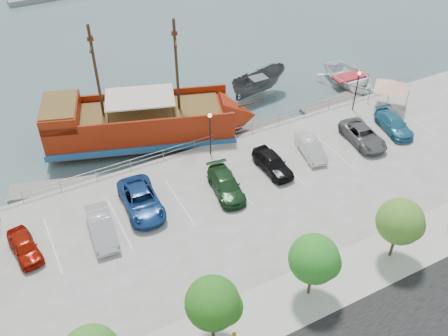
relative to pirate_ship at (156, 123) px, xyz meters
name	(u,v)px	position (x,y,z in m)	size (l,w,h in m)	color
ground	(246,207)	(3.01, -11.87, -2.10)	(160.00, 160.00, 0.00)	#3C5155
sidewalk	(321,287)	(3.01, -21.87, -1.09)	(100.00, 4.00, 0.05)	#B5B4A5
seawall_railing	(204,142)	(3.01, -4.07, -0.57)	(50.00, 0.06, 1.00)	gray
pirate_ship	(156,123)	(0.00, 0.00, 0.00)	(20.24, 11.21, 12.54)	maroon
patrol_boat	(258,85)	(12.76, 2.83, -0.78)	(2.57, 6.84, 2.65)	#4A4B4D
speedboat	(350,79)	(23.05, 0.07, -1.31)	(5.49, 7.69, 1.59)	white
dock_west	(54,189)	(-10.44, -2.67, -1.89)	(7.31, 2.09, 0.42)	gray
dock_mid	(262,126)	(9.97, -2.67, -1.91)	(6.55, 1.87, 0.37)	#6B6358
dock_east	(332,105)	(18.66, -2.67, -1.89)	(7.26, 2.07, 0.41)	#6E665C
canopy_tent	(392,80)	(22.44, -6.43, 1.93)	(4.34, 4.34, 3.48)	slate
fire_hydrant	(234,336)	(-3.98, -22.67, -0.67)	(0.27, 0.27, 0.79)	gold
lamp_post_mid	(210,127)	(3.01, -5.37, 1.84)	(0.36, 0.36, 4.28)	black
lamp_post_right	(357,84)	(19.01, -5.37, 1.84)	(0.36, 0.36, 4.28)	black
tree_c	(215,304)	(-4.85, -21.94, 2.20)	(3.30, 3.20, 5.00)	#473321
tree_d	(316,260)	(2.15, -21.94, 2.20)	(3.30, 3.20, 5.00)	#473321
tree_e	(402,222)	(9.15, -21.94, 2.20)	(3.30, 3.20, 5.00)	#473321
parked_car_a	(24,247)	(-13.80, -9.74, -0.41)	(1.64, 4.08, 1.39)	#971305
parked_car_b	(102,227)	(-8.44, -10.52, -0.30)	(1.70, 4.88, 1.61)	silver
parked_car_c	(141,201)	(-4.86, -9.16, -0.29)	(2.68, 5.81, 1.62)	navy
parked_car_d	(226,185)	(1.87, -10.49, -0.37)	(2.05, 5.04, 1.46)	#1B3E1E
parked_car_e	(273,163)	(6.70, -9.84, -0.32)	(1.85, 4.59, 1.56)	black
parked_car_f	(311,148)	(10.89, -9.48, -0.39)	(1.50, 4.30, 1.42)	silver
parked_car_g	(363,135)	(16.21, -10.17, -0.37)	(2.44, 5.28, 1.47)	#5C5C5D
parked_car_h	(394,124)	(20.04, -10.03, -0.39)	(1.99, 4.88, 1.42)	teal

